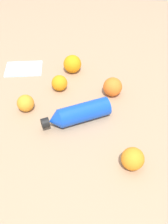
# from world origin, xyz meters

# --- Properties ---
(ground_plane) EXTENTS (2.40, 2.40, 0.00)m
(ground_plane) POSITION_xyz_m (0.00, 0.00, 0.00)
(ground_plane) COLOR #9E7F60
(water_bottle) EXTENTS (0.16, 0.26, 0.07)m
(water_bottle) POSITION_xyz_m (-0.01, -0.01, 0.04)
(water_bottle) COLOR blue
(water_bottle) RESTS_ON ground_plane
(orange_0) EXTENTS (0.07, 0.07, 0.07)m
(orange_0) POSITION_xyz_m (-0.06, -0.22, 0.03)
(orange_0) COLOR orange
(orange_0) RESTS_ON ground_plane
(orange_1) EXTENTS (0.07, 0.07, 0.07)m
(orange_1) POSITION_xyz_m (0.19, 0.18, 0.04)
(orange_1) COLOR orange
(orange_1) RESTS_ON ground_plane
(orange_2) EXTENTS (0.08, 0.08, 0.08)m
(orange_2) POSITION_xyz_m (-0.17, 0.13, 0.04)
(orange_2) COLOR orange
(orange_2) RESTS_ON ground_plane
(orange_3) EXTENTS (0.08, 0.08, 0.08)m
(orange_3) POSITION_xyz_m (-0.33, -0.05, 0.04)
(orange_3) COLOR orange
(orange_3) RESTS_ON ground_plane
(orange_4) EXTENTS (0.07, 0.07, 0.07)m
(orange_4) POSITION_xyz_m (-0.19, -0.10, 0.03)
(orange_4) COLOR orange
(orange_4) RESTS_ON ground_plane
(folded_napkin) EXTENTS (0.14, 0.18, 0.01)m
(folded_napkin) POSITION_xyz_m (-0.34, -0.29, 0.00)
(folded_napkin) COLOR #99BFD8
(folded_napkin) RESTS_ON ground_plane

